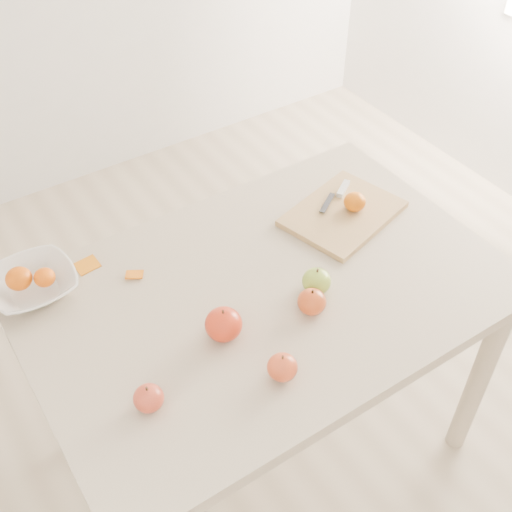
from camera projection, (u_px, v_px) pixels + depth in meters
ground at (264, 443)px, 2.14m from camera, size 3.50×3.50×0.00m
table at (266, 313)px, 1.69m from camera, size 1.20×0.80×0.75m
cutting_board at (343, 214)px, 1.82m from camera, size 0.37×0.31×0.02m
board_tangerine at (355, 202)px, 1.80m from camera, size 0.06×0.06×0.05m
fruit_bowl at (33, 285)px, 1.59m from camera, size 0.21×0.21×0.05m
bowl_tangerine_near at (19, 279)px, 1.57m from camera, size 0.06×0.06×0.06m
bowl_tangerine_far at (45, 277)px, 1.58m from camera, size 0.05×0.05×0.05m
orange_peel_a at (87, 266)px, 1.67m from camera, size 0.06×0.05×0.01m
orange_peel_b at (135, 275)px, 1.65m from camera, size 0.06×0.05×0.01m
paring_knife at (341, 191)px, 1.87m from camera, size 0.16×0.09×0.01m
apple_green at (317, 281)px, 1.59m from camera, size 0.07×0.07×0.07m
apple_red_d at (149, 398)px, 1.35m from camera, size 0.07×0.07×0.06m
apple_red_c at (282, 367)px, 1.40m from camera, size 0.07×0.07×0.06m
apple_red_e at (312, 302)px, 1.54m from camera, size 0.07×0.07×0.06m
apple_red_b at (224, 324)px, 1.48m from camera, size 0.09×0.09×0.08m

